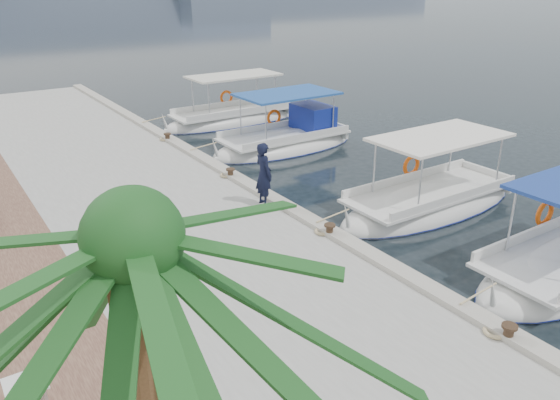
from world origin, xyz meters
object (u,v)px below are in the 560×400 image
object	(u,v)px
fishing_caique_c	(429,205)
date_palm	(134,245)
fishing_caique_d	(286,143)
fishing_caique_e	(232,120)
fisherman	(264,174)

from	to	relation	value
fishing_caique_c	date_palm	distance (m)	14.31
fishing_caique_d	fishing_caique_e	size ratio (longest dim) A/B	0.91
fisherman	date_palm	xyz separation A→B (m)	(-6.69, -9.38, 3.72)
fishing_caique_c	fishing_caique_d	size ratio (longest dim) A/B	1.05
fishing_caique_c	fisherman	distance (m)	5.12
fishing_caique_c	fishing_caique_e	world-z (taller)	same
fishing_caique_c	fishing_caique_d	distance (m)	7.48
date_palm	fishing_caique_d	bearing A→B (deg)	53.00
fisherman	fishing_caique_e	bearing A→B (deg)	-22.51
fishing_caique_c	date_palm	world-z (taller)	date_palm
fishing_caique_d	fishing_caique_c	bearing A→B (deg)	-89.64
fishing_caique_c	date_palm	bearing A→B (deg)	-146.77
fishing_caique_e	date_palm	xyz separation A→B (m)	(-11.37, -19.62, 4.99)
fishing_caique_d	fisherman	bearing A→B (deg)	-129.44
fishing_caique_d	date_palm	distance (m)	19.21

